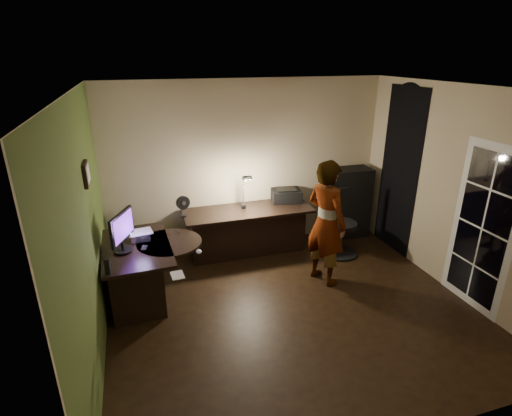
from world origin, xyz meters
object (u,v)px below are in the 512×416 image
object	(u,v)px
desk_left	(139,273)
monitor	(121,238)
office_chair	(341,224)
cabinet	(345,203)
person	(326,223)
desk_right	(248,232)

from	to	relation	value
desk_left	monitor	size ratio (longest dim) A/B	2.46
monitor	office_chair	size ratio (longest dim) A/B	0.53
cabinet	office_chair	bearing A→B (deg)	-121.14
monitor	office_chair	world-z (taller)	monitor
cabinet	person	bearing A→B (deg)	-126.66
cabinet	monitor	size ratio (longest dim) A/B	2.23
monitor	person	bearing A→B (deg)	21.51
desk_right	person	size ratio (longest dim) A/B	1.14
desk_left	desk_right	distance (m)	1.90
desk_right	cabinet	xyz separation A→B (m)	(1.80, 0.17, 0.23)
desk_right	monitor	distance (m)	2.17
person	desk_right	bearing A→B (deg)	14.06
desk_right	cabinet	size ratio (longest dim) A/B	1.66
desk_left	office_chair	size ratio (longest dim) A/B	1.29
desk_left	monitor	distance (m)	0.61
cabinet	person	size ratio (longest dim) A/B	0.69
desk_left	desk_right	xyz separation A→B (m)	(1.71, 0.83, -0.01)
desk_left	cabinet	xyz separation A→B (m)	(3.51, 0.99, 0.22)
desk_right	person	world-z (taller)	person
person	office_chair	bearing A→B (deg)	-64.93
desk_right	monitor	xyz separation A→B (m)	(-1.86, -0.95, 0.59)
desk_left	desk_right	size ratio (longest dim) A/B	0.67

